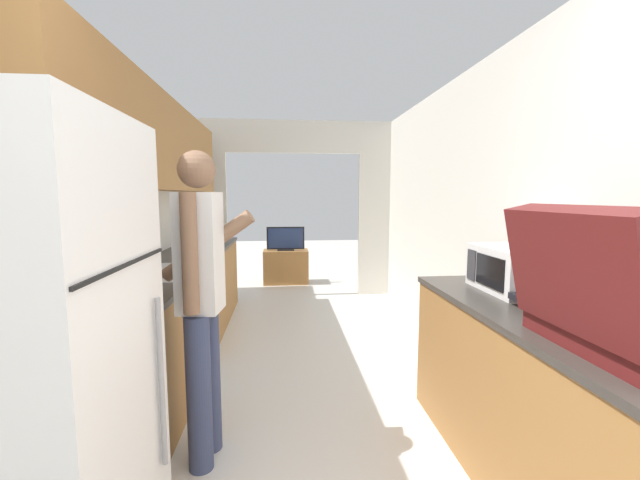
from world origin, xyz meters
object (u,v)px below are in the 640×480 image
at_px(television, 286,239).
at_px(knife, 182,258).
at_px(refrigerator, 16,381).
at_px(person, 201,299).
at_px(book_stack, 549,305).
at_px(tv_cabinet, 286,266).
at_px(microwave, 514,269).
at_px(suitcase, 614,304).
at_px(range_oven, 162,329).

relative_size(television, knife, 2.08).
distance_m(refrigerator, person, 0.90).
height_order(refrigerator, person, refrigerator).
bearing_deg(book_stack, refrigerator, -168.48).
bearing_deg(tv_cabinet, microwave, -73.19).
relative_size(suitcase, knife, 2.16).
height_order(suitcase, television, suitcase).
xyz_separation_m(book_stack, television, (-1.23, 4.70, -0.18)).
distance_m(suitcase, television, 5.32).
height_order(tv_cabinet, knife, knife).
xyz_separation_m(refrigerator, range_oven, (-0.06, 1.67, -0.41)).
relative_size(book_stack, knife, 1.00).
distance_m(book_stack, television, 4.87).
height_order(television, knife, television).
height_order(range_oven, microwave, microwave).
bearing_deg(microwave, tv_cabinet, 106.81).
distance_m(refrigerator, suitcase, 2.05).
height_order(refrigerator, range_oven, refrigerator).
height_order(suitcase, knife, suitcase).
distance_m(suitcase, microwave, 0.92).
height_order(range_oven, knife, range_oven).
relative_size(refrigerator, person, 1.02).
bearing_deg(book_stack, person, 168.19).
bearing_deg(suitcase, refrigerator, 178.76).
height_order(range_oven, television, range_oven).
bearing_deg(person, range_oven, 35.42).
relative_size(range_oven, book_stack, 3.49).
bearing_deg(suitcase, television, 102.26).
height_order(microwave, television, microwave).
bearing_deg(range_oven, refrigerator, -88.06).
height_order(person, microwave, person).
distance_m(range_oven, television, 3.61).
bearing_deg(person, tv_cabinet, 0.30).
relative_size(tv_cabinet, television, 1.19).
relative_size(microwave, knife, 1.65).
relative_size(refrigerator, knife, 5.77).
height_order(refrigerator, book_stack, refrigerator).
bearing_deg(suitcase, book_stack, 77.35).
distance_m(person, microwave, 1.79).
bearing_deg(suitcase, person, 152.43).
xyz_separation_m(television, knife, (-0.95, -2.86, 0.15)).
bearing_deg(tv_cabinet, refrigerator, -99.95).
relative_size(microwave, book_stack, 1.66).
bearing_deg(refrigerator, person, 61.76).
xyz_separation_m(suitcase, book_stack, (0.11, 0.48, -0.14)).
bearing_deg(range_oven, person, -61.15).
height_order(suitcase, microwave, suitcase).
bearing_deg(book_stack, range_oven, 150.64).
height_order(suitcase, book_stack, suitcase).
bearing_deg(knife, tv_cabinet, 38.77).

